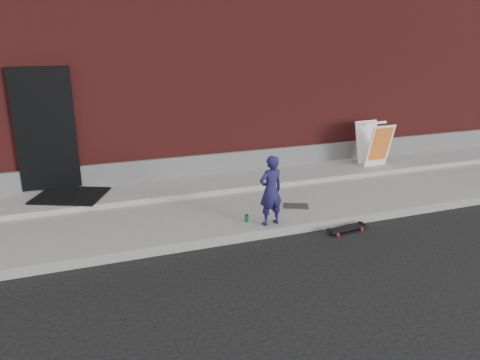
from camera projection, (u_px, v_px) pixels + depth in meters
name	position (u px, v px, depth m)	size (l,w,h in m)	color
ground	(234.00, 244.00, 7.17)	(80.00, 80.00, 0.00)	black
sidewalk	(206.00, 206.00, 8.49)	(20.00, 3.00, 0.15)	gray
apron	(193.00, 185.00, 9.26)	(20.00, 1.20, 0.10)	gray
building	(147.00, 55.00, 12.66)	(20.00, 8.10, 5.00)	#5C1B19
child	(271.00, 191.00, 7.36)	(0.42, 0.27, 1.14)	#1D1B4D
skateboard	(347.00, 228.00, 7.58)	(0.72, 0.26, 0.08)	red
pizza_sign	(374.00, 144.00, 10.36)	(0.61, 0.71, 0.97)	white
soda_can	(247.00, 218.00, 7.59)	(0.07, 0.07, 0.12)	#1B8833
doormat	(70.00, 195.00, 8.48)	(1.18, 0.96, 0.03)	black
utility_plate	(296.00, 206.00, 8.28)	(0.44, 0.28, 0.01)	#535358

